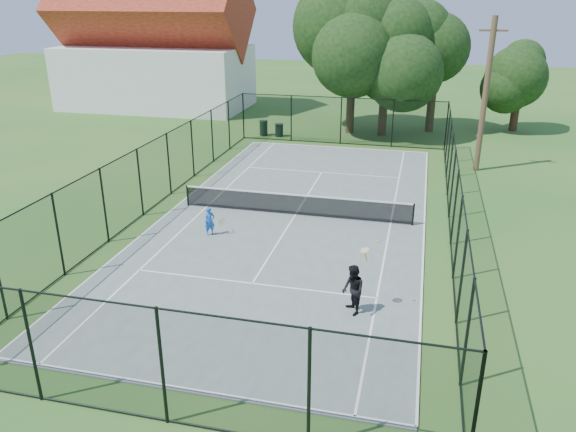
% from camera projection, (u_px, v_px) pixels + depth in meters
% --- Properties ---
extents(ground, '(120.00, 120.00, 0.00)m').
position_uv_depth(ground, '(295.00, 216.00, 24.44)').
color(ground, '#225B1F').
extents(tennis_court, '(11.00, 24.00, 0.06)m').
position_uv_depth(tennis_court, '(295.00, 215.00, 24.42)').
color(tennis_court, slate).
rests_on(tennis_court, ground).
extents(tennis_net, '(10.08, 0.08, 0.95)m').
position_uv_depth(tennis_net, '(295.00, 204.00, 24.22)').
color(tennis_net, black).
rests_on(tennis_net, tennis_court).
extents(fence, '(13.10, 26.10, 3.00)m').
position_uv_depth(fence, '(295.00, 183.00, 23.88)').
color(fence, black).
rests_on(fence, ground).
extents(tree_near_left, '(6.89, 6.89, 8.99)m').
position_uv_depth(tree_near_left, '(353.00, 50.00, 37.11)').
color(tree_near_left, '#332114').
rests_on(tree_near_left, ground).
extents(tree_near_mid, '(6.31, 6.31, 8.25)m').
position_uv_depth(tree_near_mid, '(386.00, 59.00, 36.56)').
color(tree_near_mid, '#332114').
rests_on(tree_near_mid, ground).
extents(tree_near_right, '(5.85, 5.85, 8.07)m').
position_uv_depth(tree_near_right, '(436.00, 56.00, 37.64)').
color(tree_near_right, '#332114').
rests_on(tree_near_right, ground).
extents(tree_far_right, '(4.32, 4.32, 5.71)m').
position_uv_depth(tree_far_right, '(520.00, 80.00, 38.43)').
color(tree_far_right, '#332114').
rests_on(tree_far_right, ground).
extents(building, '(15.30, 8.15, 11.87)m').
position_uv_depth(building, '(154.00, 47.00, 46.20)').
color(building, silver).
rests_on(building, ground).
extents(trash_bin_left, '(0.58, 0.58, 1.02)m').
position_uv_depth(trash_bin_left, '(264.00, 128.00, 38.17)').
color(trash_bin_left, black).
rests_on(trash_bin_left, ground).
extents(trash_bin_right, '(0.58, 0.58, 0.86)m').
position_uv_depth(trash_bin_right, '(279.00, 130.00, 37.93)').
color(trash_bin_right, black).
rests_on(trash_bin_right, ground).
extents(utility_pole, '(1.40, 0.30, 8.03)m').
position_uv_depth(utility_pole, '(485.00, 95.00, 29.29)').
color(utility_pole, '#4C3823').
rests_on(utility_pole, ground).
extents(player_blue, '(0.83, 0.48, 1.15)m').
position_uv_depth(player_blue, '(210.00, 221.00, 22.18)').
color(player_blue, blue).
rests_on(player_blue, tennis_court).
extents(player_black, '(1.07, 0.96, 2.32)m').
position_uv_depth(player_black, '(353.00, 290.00, 16.64)').
color(player_black, black).
rests_on(player_black, tennis_court).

